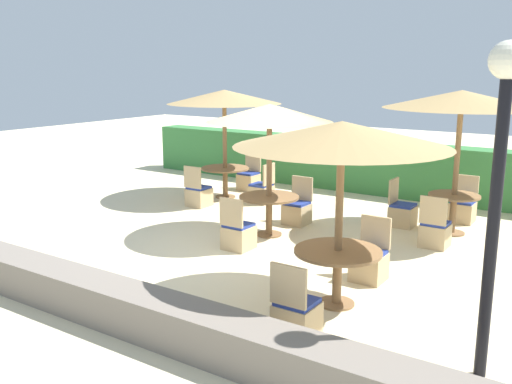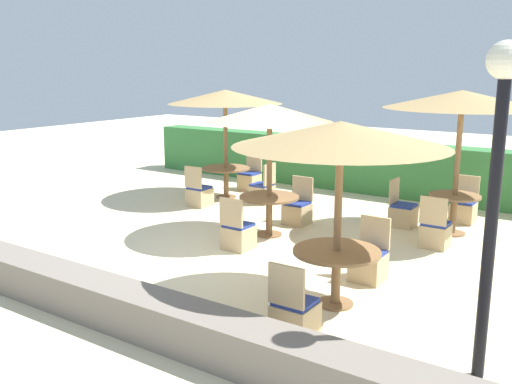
{
  "view_description": "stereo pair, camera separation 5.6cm",
  "coord_description": "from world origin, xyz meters",
  "views": [
    {
      "loc": [
        5.46,
        -7.61,
        3.09
      ],
      "look_at": [
        0.0,
        0.6,
        0.9
      ],
      "focal_mm": 40.0,
      "sensor_mm": 36.0,
      "label": 1
    },
    {
      "loc": [
        5.51,
        -7.58,
        3.09
      ],
      "look_at": [
        0.0,
        0.6,
        0.9
      ],
      "focal_mm": 40.0,
      "sensor_mm": 36.0,
      "label": 2
    }
  ],
  "objects": [
    {
      "name": "hedge_row",
      "position": [
        0.0,
        5.56,
        0.64
      ],
      "size": [
        13.0,
        0.7,
        1.28
      ],
      "primitive_type": "cube",
      "color": "#387A3D",
      "rests_on": "ground_plane"
    },
    {
      "name": "patio_chair_back_left_south",
      "position": [
        -2.51,
        2.04,
        0.26
      ],
      "size": [
        0.46,
        0.46,
        0.93
      ],
      "color": "tan",
      "rests_on": "ground_plane"
    },
    {
      "name": "parasol_back_right",
      "position": [
        2.82,
        3.01,
        2.49
      ],
      "size": [
        2.79,
        2.79,
        2.67
      ],
      "color": "olive",
      "rests_on": "ground_plane"
    },
    {
      "name": "patio_chair_front_right_north",
      "position": [
        2.46,
        -0.08,
        0.26
      ],
      "size": [
        0.46,
        0.46,
        0.93
      ],
      "rotation": [
        0.0,
        0.0,
        3.14
      ],
      "color": "tan",
      "rests_on": "ground_plane"
    },
    {
      "name": "lamp_post",
      "position": [
        4.44,
        -1.95,
        2.35
      ],
      "size": [
        0.36,
        0.36,
        3.32
      ],
      "color": "black",
      "rests_on": "ground_plane"
    },
    {
      "name": "patio_chair_back_left_east",
      "position": [
        -1.49,
        3.08,
        0.26
      ],
      "size": [
        0.46,
        0.46,
        0.93
      ],
      "rotation": [
        0.0,
        0.0,
        1.57
      ],
      "color": "tan",
      "rests_on": "ground_plane"
    },
    {
      "name": "patio_chair_back_right_south",
      "position": [
        2.79,
        2.02,
        0.26
      ],
      "size": [
        0.46,
        0.46,
        0.93
      ],
      "color": "tan",
      "rests_on": "ground_plane"
    },
    {
      "name": "round_table_center",
      "position": [
        0.01,
        1.02,
        0.59
      ],
      "size": [
        1.1,
        1.1,
        0.75
      ],
      "color": "olive",
      "rests_on": "ground_plane"
    },
    {
      "name": "round_table_front_right",
      "position": [
        2.44,
        -1.15,
        0.61
      ],
      "size": [
        1.15,
        1.15,
        0.75
      ],
      "color": "olive",
      "rests_on": "ground_plane"
    },
    {
      "name": "round_table_back_left",
      "position": [
        -2.53,
        3.07,
        0.58
      ],
      "size": [
        1.14,
        1.14,
        0.73
      ],
      "color": "olive",
      "rests_on": "ground_plane"
    },
    {
      "name": "patio_chair_front_right_south",
      "position": [
        2.45,
        -2.24,
        0.26
      ],
      "size": [
        0.46,
        0.46,
        0.93
      ],
      "color": "tan",
      "rests_on": "ground_plane"
    },
    {
      "name": "parasol_front_right",
      "position": [
        2.44,
        -1.15,
        2.25
      ],
      "size": [
        2.73,
        2.73,
        2.42
      ],
      "color": "olive",
      "rests_on": "ground_plane"
    },
    {
      "name": "patio_chair_back_left_north",
      "position": [
        -2.56,
        4.12,
        0.26
      ],
      "size": [
        0.46,
        0.46,
        0.93
      ],
      "rotation": [
        0.0,
        0.0,
        3.14
      ],
      "color": "tan",
      "rests_on": "ground_plane"
    },
    {
      "name": "round_table_back_right",
      "position": [
        2.82,
        3.01,
        0.56
      ],
      "size": [
        0.94,
        0.94,
        0.75
      ],
      "color": "olive",
      "rests_on": "ground_plane"
    },
    {
      "name": "patio_chair_back_right_north",
      "position": [
        2.77,
        3.97,
        0.26
      ],
      "size": [
        0.46,
        0.46,
        0.93
      ],
      "rotation": [
        0.0,
        0.0,
        3.14
      ],
      "color": "tan",
      "rests_on": "ground_plane"
    },
    {
      "name": "parasol_back_left",
      "position": [
        -2.53,
        3.07,
        2.38
      ],
      "size": [
        2.66,
        2.66,
        2.55
      ],
      "color": "olive",
      "rests_on": "ground_plane"
    },
    {
      "name": "patio_chair_center_south",
      "position": [
        0.01,
        0.03,
        0.26
      ],
      "size": [
        0.46,
        0.46,
        0.93
      ],
      "color": "tan",
      "rests_on": "ground_plane"
    },
    {
      "name": "stone_border",
      "position": [
        0.0,
        -3.17,
        0.25
      ],
      "size": [
        10.0,
        0.56,
        0.5
      ],
      "primitive_type": "cube",
      "color": "slate",
      "rests_on": "ground_plane"
    },
    {
      "name": "parasol_center",
      "position": [
        0.01,
        1.02,
        2.25
      ],
      "size": [
        2.28,
        2.28,
        2.43
      ],
      "color": "olive",
      "rests_on": "ground_plane"
    },
    {
      "name": "ground_plane",
      "position": [
        0.0,
        0.0,
        0.0
      ],
      "size": [
        40.0,
        40.0,
        0.0
      ],
      "primitive_type": "plane",
      "color": "beige"
    },
    {
      "name": "patio_chair_back_right_west",
      "position": [
        1.85,
        2.99,
        0.26
      ],
      "size": [
        0.46,
        0.46,
        0.93
      ],
      "rotation": [
        0.0,
        0.0,
        -1.57
      ],
      "color": "tan",
      "rests_on": "ground_plane"
    },
    {
      "name": "patio_chair_center_north",
      "position": [
        0.06,
        2.0,
        0.26
      ],
      "size": [
        0.46,
        0.46,
        0.93
      ],
      "rotation": [
        0.0,
        0.0,
        3.14
      ],
      "color": "tan",
      "rests_on": "ground_plane"
    }
  ]
}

